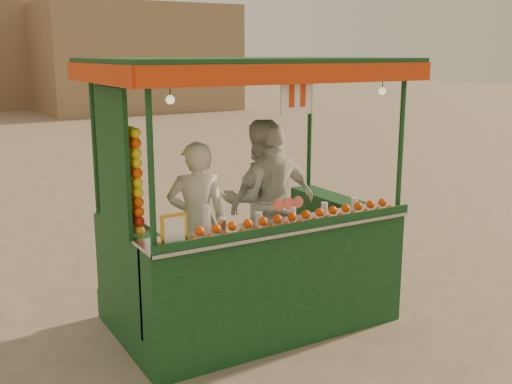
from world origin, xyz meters
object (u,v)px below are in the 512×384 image
vendor_left (197,222)px  vendor_middle (259,200)px  vendor_right (273,203)px  juice_cart (247,244)px

vendor_left → vendor_middle: 0.88m
vendor_right → vendor_middle: bearing=-58.2°
vendor_left → juice_cart: bearing=176.3°
vendor_left → vendor_middle: (0.85, 0.23, 0.07)m
juice_cart → vendor_middle: 0.66m
vendor_left → vendor_right: bearing=-155.0°
juice_cart → vendor_right: juice_cart is taller
juice_cart → vendor_left: bearing=156.4°
juice_cart → vendor_left: (-0.46, 0.20, 0.25)m
juice_cart → vendor_right: (0.48, 0.28, 0.31)m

